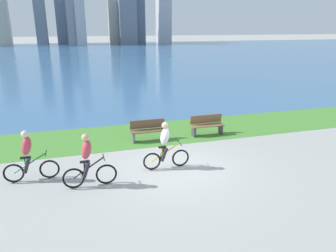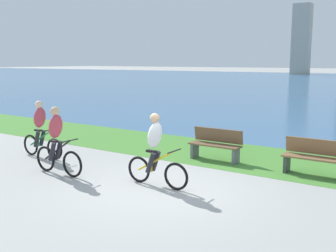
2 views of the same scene
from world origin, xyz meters
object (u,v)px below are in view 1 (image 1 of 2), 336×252
(cyclist_distant_rear, at_px, (28,156))
(cyclist_lead, at_px, (165,146))
(cyclist_trailing, at_px, (88,161))
(bench_near_path, at_px, (148,130))
(bench_far_along_path, at_px, (207,125))

(cyclist_distant_rear, bearing_deg, cyclist_lead, -4.42)
(cyclist_trailing, height_order, bench_near_path, cyclist_trailing)
(cyclist_lead, distance_m, bench_near_path, 2.89)
(bench_near_path, bearing_deg, cyclist_lead, -91.07)
(bench_near_path, xyz_separation_m, bench_far_along_path, (2.71, -0.01, 0.00))
(cyclist_trailing, height_order, cyclist_distant_rear, cyclist_trailing)
(cyclist_distant_rear, xyz_separation_m, bench_near_path, (4.39, 2.52, -0.38))
(cyclist_lead, height_order, cyclist_distant_rear, cyclist_distant_rear)
(cyclist_lead, height_order, bench_near_path, cyclist_lead)
(cyclist_trailing, distance_m, bench_far_along_path, 6.36)
(cyclist_lead, xyz_separation_m, bench_near_path, (0.05, 2.86, -0.38))
(cyclist_trailing, distance_m, bench_near_path, 4.35)
(cyclist_lead, xyz_separation_m, cyclist_trailing, (-2.58, -0.58, 0.01))
(cyclist_distant_rear, distance_m, bench_near_path, 5.08)
(bench_near_path, bearing_deg, cyclist_trailing, -127.48)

